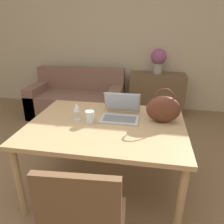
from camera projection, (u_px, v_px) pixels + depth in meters
wall_back at (124, 36)px, 4.00m from camera, size 10.00×0.06×2.70m
dining_table at (106, 130)px, 2.04m from camera, size 1.43×1.07×0.73m
couch at (78, 100)px, 3.95m from camera, size 1.63×0.80×0.82m
sideboard at (156, 94)px, 4.01m from camera, size 0.97×0.40×0.74m
laptop at (121, 111)px, 2.13m from camera, size 0.36×0.34×0.23m
drinking_glass at (90, 117)px, 2.00m from camera, size 0.08×0.08×0.12m
wine_glass at (76, 108)px, 2.05m from camera, size 0.07×0.07×0.16m
handbag at (163, 109)px, 1.99m from camera, size 0.31×0.13×0.33m
flower_vase at (158, 59)px, 3.79m from camera, size 0.27×0.27×0.43m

